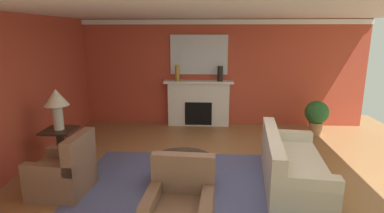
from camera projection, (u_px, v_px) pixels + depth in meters
ground_plane at (219, 181)px, 5.22m from camera, size 9.11×9.11×0.00m
wall_fireplace at (217, 73)px, 8.25m from camera, size 7.61×0.12×2.76m
wall_window at (13, 95)px, 5.40m from camera, size 0.12×7.37×2.76m
ceiling_panel at (222, 8)px, 4.86m from camera, size 7.61×7.37×0.06m
crown_moulding at (218, 22)px, 7.87m from camera, size 7.61×0.08×0.12m
area_rug at (183, 184)px, 5.14m from camera, size 3.40×2.60×0.01m
fireplace at (199, 104)px, 8.26m from camera, size 1.80×0.35×1.20m
mantel_mirror at (199, 55)px, 8.08m from camera, size 1.48×0.04×1.02m
sofa at (291, 168)px, 5.04m from camera, size 1.11×2.18×0.85m
armchair_near_window at (64, 174)px, 4.81m from camera, size 0.85×0.85×0.95m
armchair_facing_fireplace at (180, 213)px, 3.78m from camera, size 0.85×0.85×0.95m
coffee_table at (183, 165)px, 5.06m from camera, size 1.00×1.00×0.45m
side_table at (61, 145)px, 5.78m from camera, size 0.56×0.56×0.70m
table_lamp at (56, 101)px, 5.59m from camera, size 0.44×0.44×0.75m
vase_mantel_left at (177, 73)px, 8.05m from camera, size 0.11×0.11×0.41m
vase_mantel_right at (220, 74)px, 7.99m from camera, size 0.14×0.14×0.39m
book_red_cover at (190, 160)px, 4.90m from camera, size 0.31×0.28×0.04m
potted_plant at (317, 115)px, 7.53m from camera, size 0.56×0.56×0.83m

